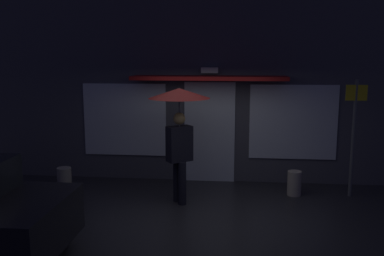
% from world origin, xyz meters
% --- Properties ---
extents(ground_plane, '(18.00, 18.00, 0.00)m').
position_xyz_m(ground_plane, '(0.00, 0.00, 0.00)').
color(ground_plane, '#26262B').
extents(building_facade, '(10.15, 1.00, 4.12)m').
position_xyz_m(building_facade, '(-0.00, 2.34, 2.04)').
color(building_facade, '#4C4C56').
rests_on(building_facade, ground).
extents(person_with_umbrella, '(1.13, 1.13, 2.17)m').
position_xyz_m(person_with_umbrella, '(-0.47, 0.69, 1.70)').
color(person_with_umbrella, black).
rests_on(person_with_umbrella, ground).
extents(street_sign_post, '(0.40, 0.07, 2.31)m').
position_xyz_m(street_sign_post, '(2.84, 1.41, 1.31)').
color(street_sign_post, '#595B60').
rests_on(street_sign_post, ground).
extents(sidewalk_bollard, '(0.27, 0.27, 0.49)m').
position_xyz_m(sidewalk_bollard, '(1.75, 1.37, 0.25)').
color(sidewalk_bollard, '#B2A899').
rests_on(sidewalk_bollard, ground).
extents(sidewalk_bollard_2, '(0.29, 0.29, 0.47)m').
position_xyz_m(sidewalk_bollard_2, '(-2.94, 1.22, 0.24)').
color(sidewalk_bollard_2, '#9E998E').
rests_on(sidewalk_bollard_2, ground).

